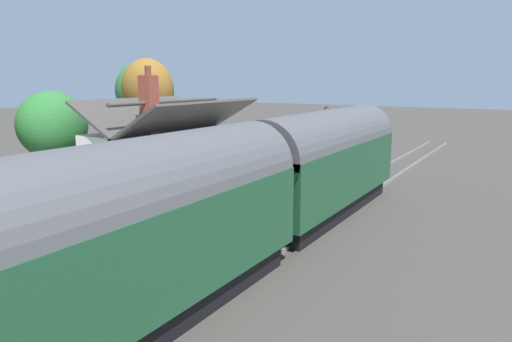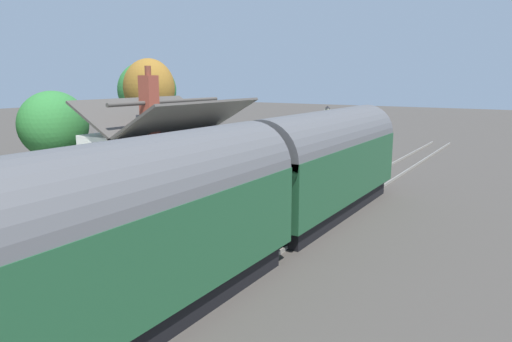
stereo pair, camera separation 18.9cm
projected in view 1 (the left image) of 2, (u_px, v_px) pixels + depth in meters
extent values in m
plane|color=#423D38|center=(299.00, 213.00, 19.80)|extent=(160.00, 160.00, 0.00)
cube|color=#A39B8C|center=(222.00, 192.00, 21.75)|extent=(32.00, 5.98, 0.83)
cube|color=beige|center=(274.00, 190.00, 20.24)|extent=(32.00, 0.36, 0.02)
cube|color=gray|center=(335.00, 217.00, 18.96)|extent=(52.00, 0.08, 0.14)
cube|color=gray|center=(302.00, 212.00, 19.70)|extent=(52.00, 0.08, 0.14)
cube|color=black|center=(324.00, 205.00, 19.76)|extent=(9.39, 2.29, 0.70)
cube|color=#1E4C2D|center=(325.00, 170.00, 19.47)|extent=(10.21, 2.70, 2.30)
cylinder|color=#515154|center=(326.00, 143.00, 19.24)|extent=(10.21, 2.65, 2.65)
cube|color=black|center=(296.00, 160.00, 20.10)|extent=(8.68, 0.03, 0.80)
cylinder|color=black|center=(349.00, 190.00, 22.33)|extent=(0.70, 2.16, 0.70)
cylinder|color=black|center=(291.00, 223.00, 17.19)|extent=(0.70, 2.16, 0.70)
cube|color=black|center=(365.00, 146.00, 23.69)|extent=(0.04, 2.16, 0.90)
cylinder|color=#F2EDCC|center=(364.00, 164.00, 23.89)|extent=(0.06, 0.24, 0.24)
cube|color=red|center=(364.00, 173.00, 24.01)|extent=(0.16, 2.56, 0.24)
cube|color=black|center=(144.00, 307.00, 10.87)|extent=(9.19, 2.29, 0.70)
cube|color=#1E4C2D|center=(141.00, 246.00, 10.58)|extent=(9.99, 2.70, 2.30)
cylinder|color=#515154|center=(138.00, 197.00, 10.35)|extent=(9.99, 2.65, 2.65)
cube|color=black|center=(99.00, 225.00, 11.21)|extent=(8.49, 0.03, 0.80)
cylinder|color=black|center=(219.00, 265.00, 13.38)|extent=(0.70, 2.16, 0.70)
cube|color=white|center=(171.00, 162.00, 19.59)|extent=(5.93, 4.36, 2.61)
cube|color=#47423D|center=(190.00, 118.00, 18.66)|extent=(6.43, 2.44, 1.44)
cube|color=#47423D|center=(150.00, 116.00, 19.77)|extent=(6.43, 2.44, 1.44)
cylinder|color=#47423D|center=(169.00, 102.00, 19.09)|extent=(6.43, 0.16, 0.16)
cube|color=brown|center=(149.00, 105.00, 18.15)|extent=(0.56, 0.56, 2.28)
cylinder|color=brown|center=(148.00, 71.00, 17.89)|extent=(0.24, 0.24, 0.36)
cube|color=slate|center=(230.00, 169.00, 19.51)|extent=(0.90, 0.06, 2.10)
cube|color=slate|center=(210.00, 159.00, 18.21)|extent=(0.80, 0.05, 1.10)
cube|color=#26727F|center=(266.00, 164.00, 24.10)|extent=(1.41, 0.45, 0.06)
cube|color=#26727F|center=(269.00, 160.00, 23.96)|extent=(1.40, 0.16, 0.40)
cube|color=black|center=(260.00, 170.00, 23.66)|extent=(0.07, 0.36, 0.44)
cube|color=black|center=(270.00, 166.00, 24.62)|extent=(0.07, 0.36, 0.44)
cube|color=black|center=(16.00, 247.00, 12.80)|extent=(0.08, 0.36, 0.44)
cube|color=#26727F|center=(60.00, 225.00, 14.03)|extent=(1.41, 0.42, 0.06)
cube|color=#26727F|center=(63.00, 218.00, 13.89)|extent=(1.40, 0.13, 0.40)
cube|color=black|center=(44.00, 237.00, 13.61)|extent=(0.07, 0.36, 0.44)
cube|color=black|center=(76.00, 227.00, 14.54)|extent=(0.07, 0.36, 0.44)
cube|color=#26727F|center=(308.00, 150.00, 28.81)|extent=(1.41, 0.44, 0.06)
cube|color=#26727F|center=(311.00, 146.00, 28.67)|extent=(1.40, 0.14, 0.40)
cube|color=black|center=(304.00, 155.00, 28.39)|extent=(0.07, 0.36, 0.44)
cube|color=black|center=(312.00, 152.00, 29.32)|extent=(0.07, 0.36, 0.44)
cylinder|color=#9E5138|center=(301.00, 147.00, 32.11)|extent=(0.42, 0.42, 0.32)
ellipsoid|color=olive|center=(301.00, 142.00, 32.05)|extent=(0.48, 0.48, 0.50)
cone|color=#E03978|center=(301.00, 140.00, 32.02)|extent=(0.10, 0.10, 0.19)
cube|color=black|center=(275.00, 171.00, 23.70)|extent=(1.02, 0.32, 0.32)
ellipsoid|color=#4C8C2D|center=(275.00, 166.00, 23.64)|extent=(0.92, 0.29, 0.29)
cylinder|color=gray|center=(322.00, 154.00, 28.75)|extent=(0.42, 0.42, 0.37)
ellipsoid|color=#4C8C2D|center=(322.00, 148.00, 28.68)|extent=(0.61, 0.61, 0.50)
cube|color=gray|center=(279.00, 165.00, 25.23)|extent=(0.97, 0.32, 0.31)
ellipsoid|color=#2D7233|center=(279.00, 161.00, 25.17)|extent=(0.88, 0.29, 0.29)
cube|color=#9E5138|center=(336.00, 153.00, 29.44)|extent=(0.97, 0.32, 0.35)
ellipsoid|color=#4C8C2D|center=(336.00, 148.00, 29.38)|extent=(0.87, 0.29, 0.29)
cylinder|color=black|center=(73.00, 254.00, 12.49)|extent=(0.37, 0.37, 0.29)
ellipsoid|color=#3D8438|center=(72.00, 242.00, 12.43)|extent=(0.55, 0.55, 0.46)
cone|color=#ED6377|center=(71.00, 235.00, 12.39)|extent=(0.09, 0.09, 0.22)
cone|color=teal|center=(313.00, 151.00, 30.36)|extent=(0.48, 0.48, 0.34)
cylinder|color=teal|center=(313.00, 153.00, 30.38)|extent=(0.27, 0.27, 0.06)
ellipsoid|color=olive|center=(313.00, 145.00, 30.28)|extent=(0.63, 0.63, 0.76)
cone|color=#EC5042|center=(313.00, 141.00, 30.24)|extent=(0.12, 0.12, 0.25)
cylinder|color=black|center=(325.00, 140.00, 25.98)|extent=(0.10, 0.10, 2.87)
cylinder|color=black|center=(326.00, 116.00, 25.73)|extent=(0.05, 0.50, 0.05)
cube|color=beige|center=(326.00, 111.00, 25.68)|extent=(0.24, 0.24, 0.32)
cone|color=black|center=(326.00, 107.00, 25.63)|extent=(0.32, 0.32, 0.14)
cylinder|color=black|center=(295.00, 165.00, 23.07)|extent=(0.06, 0.06, 1.10)
cylinder|color=black|center=(301.00, 164.00, 23.57)|extent=(0.06, 0.06, 1.10)
cube|color=maroon|center=(298.00, 149.00, 23.17)|extent=(0.90, 0.06, 0.44)
cube|color=black|center=(298.00, 149.00, 23.17)|extent=(0.96, 0.03, 0.50)
cylinder|color=#4C3828|center=(147.00, 134.00, 33.12)|extent=(0.25, 0.25, 3.41)
ellipsoid|color=#2D7233|center=(145.00, 90.00, 32.52)|extent=(4.01, 4.06, 3.99)
cylinder|color=#4C3828|center=(57.00, 179.00, 20.26)|extent=(0.33, 0.33, 2.65)
ellipsoid|color=#2D7233|center=(53.00, 125.00, 19.81)|extent=(2.97, 2.72, 2.88)
cylinder|color=#4C3828|center=(150.00, 141.00, 27.57)|extent=(0.38, 0.38, 3.90)
ellipsoid|color=olive|center=(147.00, 88.00, 26.96)|extent=(2.86, 3.04, 3.35)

